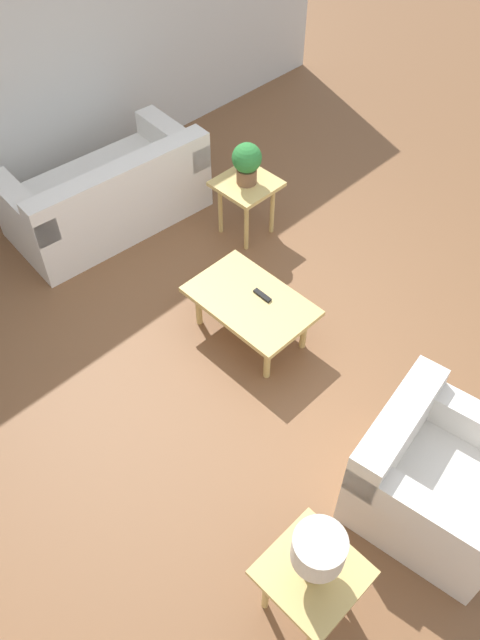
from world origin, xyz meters
name	(u,v)px	position (x,y,z in m)	size (l,w,h in m)	color
ground_plane	(285,358)	(0.00, 0.00, 0.00)	(14.00, 14.00, 0.00)	brown
wall_right	(23,52)	(3.06, 0.00, 1.35)	(0.12, 7.20, 2.70)	silver
sofa	(108,196)	(2.23, -0.05, 0.30)	(1.02, 1.81, 0.78)	white
armchair	(432,479)	(-1.40, 0.23, 0.31)	(1.01, 1.00, 0.78)	silver
coffee_table	(251,304)	(0.36, 0.02, 0.35)	(0.94, 0.60, 0.40)	tan
side_table_plant	(246,191)	(1.26, -0.84, 0.45)	(0.49, 0.49, 0.55)	tan
side_table_lamp	(312,578)	(-1.29, 1.24, 0.45)	(0.49, 0.49, 0.55)	tan
potted_plant	(247,162)	(1.26, -0.84, 0.76)	(0.25, 0.25, 0.37)	brown
table_lamp	(318,552)	(-1.29, 1.24, 0.81)	(0.27, 0.27, 0.40)	#997F4C
remote_control	(262,295)	(0.32, -0.07, 0.41)	(0.16, 0.04, 0.02)	black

